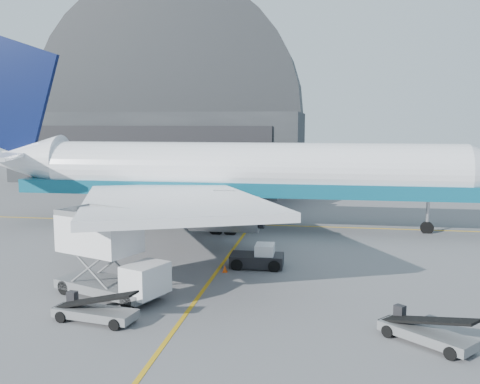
% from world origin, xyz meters
% --- Properties ---
extents(ground, '(200.00, 200.00, 0.00)m').
position_xyz_m(ground, '(0.00, 0.00, 0.00)').
color(ground, '#565659').
rests_on(ground, ground).
extents(taxi_lines, '(80.00, 42.12, 0.02)m').
position_xyz_m(taxi_lines, '(0.00, 12.67, 0.01)').
color(taxi_lines, gold).
rests_on(taxi_lines, ground).
extents(hangar, '(50.00, 28.30, 28.00)m').
position_xyz_m(hangar, '(-22.00, 64.95, 9.54)').
color(hangar, black).
rests_on(hangar, ground).
extents(airliner, '(55.64, 53.95, 19.53)m').
position_xyz_m(airliner, '(-1.96, 18.47, 5.46)').
color(airliner, white).
rests_on(airliner, ground).
extents(catering_truck, '(7.63, 5.14, 4.93)m').
position_xyz_m(catering_truck, '(-5.42, -3.63, 2.49)').
color(catering_truck, slate).
rests_on(catering_truck, ground).
extents(pushback_tug, '(3.85, 2.31, 1.76)m').
position_xyz_m(pushback_tug, '(2.75, 4.20, 0.66)').
color(pushback_tug, black).
rests_on(pushback_tug, ground).
extents(belt_loader_a, '(4.88, 2.34, 1.82)m').
position_xyz_m(belt_loader_a, '(-4.50, -7.65, 0.56)').
color(belt_loader_a, slate).
rests_on(belt_loader_a, ground).
extents(belt_loader_b, '(4.42, 4.10, 1.83)m').
position_xyz_m(belt_loader_b, '(12.29, -7.85, 0.56)').
color(belt_loader_b, slate).
rests_on(belt_loader_b, ground).
extents(traffic_cone, '(0.35, 0.35, 0.50)m').
position_xyz_m(traffic_cone, '(0.59, 2.54, 0.24)').
color(traffic_cone, '#E14707').
rests_on(traffic_cone, ground).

